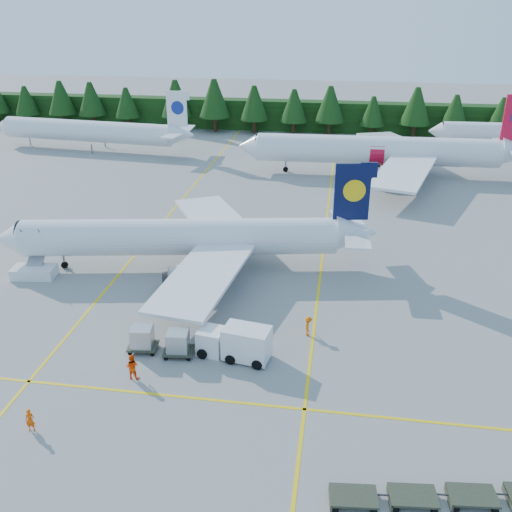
# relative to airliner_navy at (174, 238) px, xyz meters

# --- Properties ---
(ground) EXTENTS (320.00, 320.00, 0.00)m
(ground) POSITION_rel_airliner_navy_xyz_m (8.87, -14.26, -3.26)
(ground) COLOR gray
(ground) RESTS_ON ground
(taxi_stripe_a) EXTENTS (0.25, 120.00, 0.01)m
(taxi_stripe_a) POSITION_rel_airliner_navy_xyz_m (-5.13, 5.74, -3.25)
(taxi_stripe_a) COLOR yellow
(taxi_stripe_a) RESTS_ON ground
(taxi_stripe_b) EXTENTS (0.25, 120.00, 0.01)m
(taxi_stripe_b) POSITION_rel_airliner_navy_xyz_m (14.87, 5.74, -3.25)
(taxi_stripe_b) COLOR yellow
(taxi_stripe_b) RESTS_ON ground
(taxi_stripe_cross) EXTENTS (80.00, 0.25, 0.01)m
(taxi_stripe_cross) POSITION_rel_airliner_navy_xyz_m (8.87, -20.26, -3.25)
(taxi_stripe_cross) COLOR yellow
(taxi_stripe_cross) RESTS_ON ground
(treeline_hedge) EXTENTS (220.00, 4.00, 6.00)m
(treeline_hedge) POSITION_rel_airliner_navy_xyz_m (8.87, 67.74, -0.26)
(treeline_hedge) COLOR black
(treeline_hedge) RESTS_ON ground
(airliner_navy) EXTENTS (36.99, 30.19, 10.83)m
(airliner_navy) POSITION_rel_airliner_navy_xyz_m (0.00, 0.00, 0.00)
(airliner_navy) COLOR white
(airliner_navy) RESTS_ON ground
(airliner_red) EXTENTS (43.30, 35.61, 12.59)m
(airliner_red) POSITION_rel_airliner_navy_xyz_m (20.66, 37.09, 0.53)
(airliner_red) COLOR white
(airliner_red) RESTS_ON ground
(airliner_far_left) EXTENTS (37.88, 7.03, 11.02)m
(airliner_far_left) POSITION_rel_airliner_navy_xyz_m (-30.35, 45.45, 0.20)
(airliner_far_left) COLOR white
(airliner_far_left) RESTS_ON ground
(airstairs) EXTENTS (4.38, 5.94, 3.74)m
(airstairs) POSITION_rel_airliner_navy_xyz_m (-13.21, -4.12, -2.44)
(airstairs) COLOR white
(airstairs) RESTS_ON ground
(service_truck) EXTENTS (5.87, 2.93, 2.71)m
(service_truck) POSITION_rel_airliner_navy_xyz_m (9.01, -14.87, -1.91)
(service_truck) COLOR white
(service_truck) RESTS_ON ground
(dolly_train) EXTENTS (12.46, 3.46, 0.15)m
(dolly_train) POSITION_rel_airliner_navy_xyz_m (22.95, -26.85, -2.77)
(dolly_train) COLOR #353A2A
(dolly_train) RESTS_ON ground
(uld_pair) EXTENTS (5.39, 2.20, 1.75)m
(uld_pair) POSITION_rel_airliner_navy_xyz_m (3.24, -15.26, -2.07)
(uld_pair) COLOR #353A2A
(uld_pair) RESTS_ON ground
(crew_a) EXTENTS (0.65, 0.49, 1.62)m
(crew_a) POSITION_rel_airliner_navy_xyz_m (-2.31, -24.98, -2.44)
(crew_a) COLOR #FE5005
(crew_a) RESTS_ON ground
(crew_b) EXTENTS (0.96, 0.75, 1.98)m
(crew_b) POSITION_rel_airliner_navy_xyz_m (2.20, -18.68, -2.27)
(crew_b) COLOR #FA4205
(crew_b) RESTS_ON ground
(crew_c) EXTENTS (0.56, 0.76, 1.71)m
(crew_c) POSITION_rel_airliner_navy_xyz_m (14.43, -10.95, -2.40)
(crew_c) COLOR #E75D04
(crew_c) RESTS_ON ground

